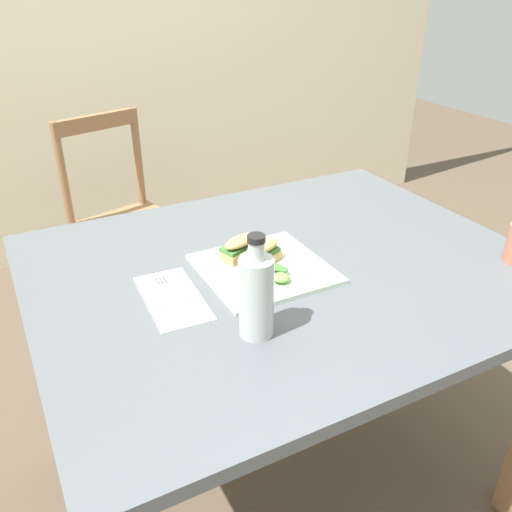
# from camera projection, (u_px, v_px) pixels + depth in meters

# --- Properties ---
(ground_plane) EXTENTS (8.35, 8.35, 0.00)m
(ground_plane) POSITION_uv_depth(u_px,v_px,m) (276.00, 482.00, 1.62)
(ground_plane) COLOR brown
(dining_table) EXTENTS (1.19, 0.96, 0.74)m
(dining_table) POSITION_uv_depth(u_px,v_px,m) (284.00, 306.00, 1.35)
(dining_table) COLOR #51565B
(dining_table) RESTS_ON ground
(chair_wooden_far) EXTENTS (0.49, 0.49, 0.87)m
(chair_wooden_far) POSITION_uv_depth(u_px,v_px,m) (126.00, 224.00, 2.20)
(chair_wooden_far) COLOR #8E6642
(chair_wooden_far) RESTS_ON ground
(plate_lunch) EXTENTS (0.29, 0.29, 0.01)m
(plate_lunch) POSITION_uv_depth(u_px,v_px,m) (264.00, 269.00, 1.26)
(plate_lunch) COLOR beige
(plate_lunch) RESTS_ON dining_table
(sandwich_half_front) EXTENTS (0.11, 0.08, 0.06)m
(sandwich_half_front) POSITION_uv_depth(u_px,v_px,m) (262.00, 253.00, 1.26)
(sandwich_half_front) COLOR tan
(sandwich_half_front) RESTS_ON plate_lunch
(sandwich_half_back) EXTENTS (0.11, 0.08, 0.06)m
(sandwich_half_back) POSITION_uv_depth(u_px,v_px,m) (241.00, 247.00, 1.29)
(sandwich_half_back) COLOR tan
(sandwich_half_back) RESTS_ON plate_lunch
(salad_mixed_greens) EXTENTS (0.13, 0.13, 0.02)m
(salad_mixed_greens) POSITION_uv_depth(u_px,v_px,m) (264.00, 271.00, 1.22)
(salad_mixed_greens) COLOR #6B9E47
(salad_mixed_greens) RESTS_ON plate_lunch
(napkin_folded) EXTENTS (0.13, 0.24, 0.00)m
(napkin_folded) POSITION_uv_depth(u_px,v_px,m) (173.00, 299.00, 1.15)
(napkin_folded) COLOR silver
(napkin_folded) RESTS_ON dining_table
(fork_on_napkin) EXTENTS (0.03, 0.19, 0.00)m
(fork_on_napkin) POSITION_uv_depth(u_px,v_px,m) (170.00, 294.00, 1.17)
(fork_on_napkin) COLOR silver
(fork_on_napkin) RESTS_ON napkin_folded
(bottle_cold_brew) EXTENTS (0.07, 0.07, 0.21)m
(bottle_cold_brew) POSITION_uv_depth(u_px,v_px,m) (256.00, 300.00, 1.01)
(bottle_cold_brew) COLOR #472819
(bottle_cold_brew) RESTS_ON dining_table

